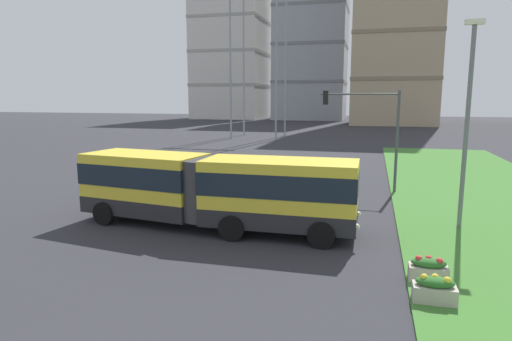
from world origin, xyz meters
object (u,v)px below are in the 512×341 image
object	(u,v)px
articulated_bus	(213,189)
apartment_tower_west	(232,39)
flower_planter_3	(428,269)
flower_planter_2	(435,289)
apartment_tower_westcentre	(312,29)
traffic_light_far_right	(370,122)
streetlight_median	(468,117)
car_silver_hatch	(155,179)

from	to	relation	value
articulated_bus	apartment_tower_west	distance (m)	101.15
apartment_tower_west	flower_planter_3	bearing A→B (deg)	-69.07
flower_planter_2	apartment_tower_westcentre	size ratio (longest dim) A/B	0.03
traffic_light_far_right	streetlight_median	bearing A→B (deg)	-59.94
streetlight_median	traffic_light_far_right	bearing A→B (deg)	120.06
flower_planter_2	flower_planter_3	distance (m)	1.40
articulated_bus	streetlight_median	xyz separation A→B (m)	(9.92, 2.52, 2.98)
articulated_bus	apartment_tower_westcentre	size ratio (longest dim) A/B	0.28
flower_planter_3	articulated_bus	bearing A→B (deg)	155.77
flower_planter_2	apartment_tower_west	world-z (taller)	apartment_tower_west
articulated_bus	apartment_tower_westcentre	bearing A→B (deg)	95.49
car_silver_hatch	apartment_tower_west	size ratio (longest dim) A/B	0.11
articulated_bus	flower_planter_2	bearing A→B (deg)	-32.00
traffic_light_far_right	apartment_tower_westcentre	xyz separation A→B (m)	(-15.05, 83.65, 17.57)
flower_planter_3	traffic_light_far_right	size ratio (longest dim) A/B	0.19
car_silver_hatch	flower_planter_2	world-z (taller)	car_silver_hatch
articulated_bus	apartment_tower_west	xyz separation A→B (m)	(-29.65, 94.90, 18.58)
flower_planter_3	flower_planter_2	bearing A→B (deg)	-90.00
apartment_tower_westcentre	car_silver_hatch	bearing A→B (deg)	-87.88
traffic_light_far_right	apartment_tower_west	size ratio (longest dim) A/B	0.14
apartment_tower_west	articulated_bus	bearing A→B (deg)	-72.65
flower_planter_2	apartment_tower_west	distance (m)	108.60
apartment_tower_west	apartment_tower_westcentre	world-z (taller)	apartment_tower_westcentre
flower_planter_2	streetlight_median	xyz separation A→B (m)	(1.90, 7.54, 4.21)
flower_planter_2	streetlight_median	bearing A→B (deg)	75.85
apartment_tower_west	apartment_tower_westcentre	xyz separation A→B (m)	(20.73, -2.18, 1.37)
car_silver_hatch	flower_planter_3	bearing A→B (deg)	-34.12
streetlight_median	flower_planter_2	bearing A→B (deg)	-104.15
traffic_light_far_right	apartment_tower_west	xyz separation A→B (m)	(-35.79, 85.83, 16.20)
traffic_light_far_right	streetlight_median	xyz separation A→B (m)	(3.79, -6.55, 0.60)
articulated_bus	traffic_light_far_right	xyz separation A→B (m)	(6.13, 9.07, 2.38)
flower_planter_2	flower_planter_3	bearing A→B (deg)	90.00
flower_planter_3	streetlight_median	bearing A→B (deg)	72.79
flower_planter_2	traffic_light_far_right	xyz separation A→B (m)	(-1.89, 14.09, 3.61)
car_silver_hatch	flower_planter_3	distance (m)	16.57
flower_planter_3	traffic_light_far_right	world-z (taller)	traffic_light_far_right
apartment_tower_west	apartment_tower_westcentre	size ratio (longest dim) A/B	0.94
articulated_bus	car_silver_hatch	distance (m)	8.09
flower_planter_3	streetlight_median	distance (m)	7.68
flower_planter_3	apartment_tower_west	distance (m)	107.32
car_silver_hatch	streetlight_median	size ratio (longest dim) A/B	0.54
articulated_bus	apartment_tower_westcentre	distance (m)	95.26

